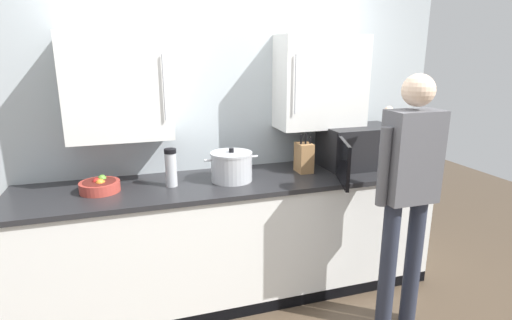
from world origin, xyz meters
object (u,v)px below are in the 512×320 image
object	(u,v)px
microwave_oven	(356,147)
stock_pot	(232,166)
person_figure	(408,183)
fruit_bowl	(100,186)
knife_block	(304,157)
thermos_flask	(171,167)

from	to	relation	value
microwave_oven	stock_pot	world-z (taller)	microwave_oven
microwave_oven	person_figure	world-z (taller)	person_figure
microwave_oven	person_figure	distance (m)	0.75
fruit_bowl	stock_pot	bearing A→B (deg)	-2.06
knife_block	person_figure	distance (m)	0.84
thermos_flask	stock_pot	xyz separation A→B (m)	(0.43, -0.00, -0.03)
microwave_oven	person_figure	bearing A→B (deg)	-95.19
stock_pot	person_figure	bearing A→B (deg)	-35.25
stock_pot	person_figure	xyz separation A→B (m)	(0.99, -0.70, -0.01)
fruit_bowl	thermos_flask	bearing A→B (deg)	-3.38
stock_pot	person_figure	distance (m)	1.21
thermos_flask	person_figure	xyz separation A→B (m)	(1.42, -0.70, -0.04)
thermos_flask	stock_pot	bearing A→B (deg)	-0.62
thermos_flask	stock_pot	world-z (taller)	thermos_flask
stock_pot	microwave_oven	bearing A→B (deg)	2.70
knife_block	stock_pot	xyz separation A→B (m)	(-0.59, -0.04, -0.01)
fruit_bowl	stock_pot	world-z (taller)	stock_pot
microwave_oven	fruit_bowl	world-z (taller)	microwave_oven
knife_block	stock_pot	distance (m)	0.60
microwave_oven	knife_block	bearing A→B (deg)	-179.39
microwave_oven	knife_block	xyz separation A→B (m)	(-0.46, -0.00, -0.05)
fruit_bowl	thermos_flask	size ratio (longest dim) A/B	0.99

